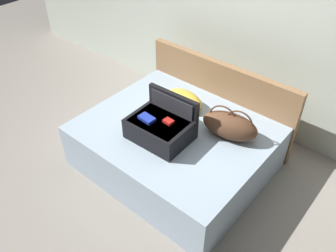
{
  "coord_description": "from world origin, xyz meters",
  "views": [
    {
      "loc": [
        1.73,
        -1.76,
        2.78
      ],
      "look_at": [
        0.0,
        0.28,
        0.61
      ],
      "focal_mm": 37.47,
      "sensor_mm": 36.0,
      "label": 1
    }
  ],
  "objects_px": {
    "hard_case_large": "(161,126)",
    "duffel_bag": "(230,125)",
    "pillow_near_headboard": "(184,100)",
    "bed": "(175,147)"
  },
  "relations": [
    {
      "from": "hard_case_large",
      "to": "duffel_bag",
      "type": "bearing_deg",
      "value": 39.25
    },
    {
      "from": "duffel_bag",
      "to": "pillow_near_headboard",
      "type": "bearing_deg",
      "value": 170.15
    },
    {
      "from": "hard_case_large",
      "to": "pillow_near_headboard",
      "type": "distance_m",
      "value": 0.58
    },
    {
      "from": "bed",
      "to": "pillow_near_headboard",
      "type": "distance_m",
      "value": 0.53
    },
    {
      "from": "hard_case_large",
      "to": "duffel_bag",
      "type": "relative_size",
      "value": 1.0
    },
    {
      "from": "duffel_bag",
      "to": "pillow_near_headboard",
      "type": "distance_m",
      "value": 0.66
    },
    {
      "from": "hard_case_large",
      "to": "pillow_near_headboard",
      "type": "bearing_deg",
      "value": 102.76
    },
    {
      "from": "pillow_near_headboard",
      "to": "duffel_bag",
      "type": "bearing_deg",
      "value": -9.85
    },
    {
      "from": "duffel_bag",
      "to": "pillow_near_headboard",
      "type": "xyz_separation_m",
      "value": [
        -0.65,
        0.11,
        -0.05
      ]
    },
    {
      "from": "pillow_near_headboard",
      "to": "bed",
      "type": "bearing_deg",
      "value": -64.56
    }
  ]
}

